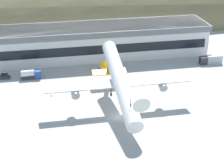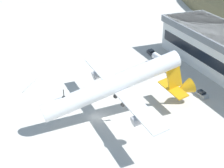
{
  "view_description": "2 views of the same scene",
  "coord_description": "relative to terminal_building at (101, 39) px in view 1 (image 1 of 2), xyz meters",
  "views": [
    {
      "loc": [
        -19.15,
        -87.6,
        52.45
      ],
      "look_at": [
        -1.85,
        1.21,
        9.5
      ],
      "focal_mm": 60.0,
      "sensor_mm": 36.0,
      "label": 1
    },
    {
      "loc": [
        74.71,
        -26.74,
        48.14
      ],
      "look_at": [
        2.06,
        2.95,
        9.65
      ],
      "focal_mm": 60.0,
      "sensor_mm": 36.0,
      "label": 2
    }
  ],
  "objects": [
    {
      "name": "hill_backdrop",
      "position": [
        22.83,
        62.22,
        -6.81
      ],
      "size": [
        303.28,
        85.55,
        50.59
      ],
      "primitive_type": "ellipsoid",
      "color": "olive",
      "rests_on": "ground_plane"
    },
    {
      "name": "traffic_cone_0",
      "position": [
        -20.65,
        -31.16,
        -6.53
      ],
      "size": [
        0.52,
        0.52,
        0.58
      ],
      "color": "orange",
      "rests_on": "ground_plane"
    },
    {
      "name": "terminal_building",
      "position": [
        0.0,
        0.0,
        0.0
      ],
      "size": [
        82.34,
        17.2,
        12.01
      ],
      "color": "white",
      "rests_on": "ground_plane"
    },
    {
      "name": "fuel_truck",
      "position": [
        38.46,
        -15.68,
        -5.31
      ],
      "size": [
        8.54,
        2.44,
        3.1
      ],
      "color": "#333338",
      "rests_on": "ground_plane"
    },
    {
      "name": "cargo_airplane",
      "position": [
        -1.74,
        -42.42,
        1.64
      ],
      "size": [
        41.79,
        45.16,
        14.85
      ],
      "color": "white"
    },
    {
      "name": "box_truck",
      "position": [
        -26.7,
        -16.7,
        -5.31
      ],
      "size": [
        6.79,
        2.48,
        3.11
      ],
      "color": "#264C99",
      "rests_on": "ground_plane"
    },
    {
      "name": "service_car_0",
      "position": [
        -2.6,
        -16.65,
        -6.21
      ],
      "size": [
        4.03,
        1.89,
        1.46
      ],
      "color": "#999EA3",
      "rests_on": "ground_plane"
    },
    {
      "name": "service_car_1",
      "position": [
        -35.62,
        -15.05,
        -6.12
      ],
      "size": [
        4.18,
        2.09,
        1.67
      ],
      "color": "#333338",
      "rests_on": "ground_plane"
    },
    {
      "name": "ground_plane",
      "position": [
        -2.72,
        -47.0,
        -6.81
      ],
      "size": [
        414.38,
        414.38,
        0.0
      ],
      "primitive_type": "plane",
      "color": "#ADAAA3"
    }
  ]
}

